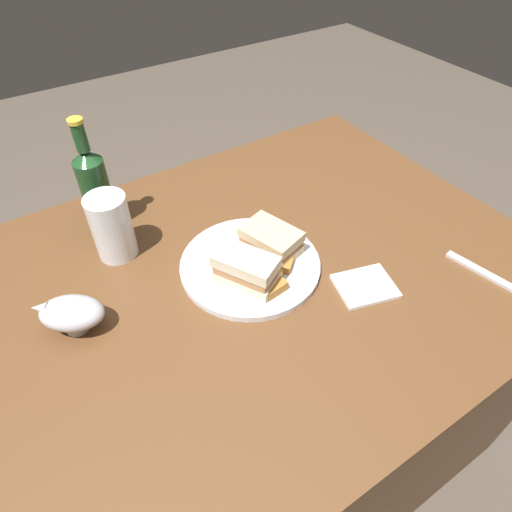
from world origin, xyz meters
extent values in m
plane|color=#4C4238|center=(0.00, 0.00, 0.00)|extent=(6.00, 6.00, 0.00)
cube|color=brown|center=(0.00, 0.00, 0.37)|extent=(1.13, 0.87, 0.73)
cylinder|color=white|center=(-0.02, 0.01, 0.74)|extent=(0.28, 0.28, 0.01)
cube|color=beige|center=(-0.06, -0.03, 0.76)|extent=(0.11, 0.13, 0.02)
cube|color=#B27A4C|center=(-0.06, -0.03, 0.78)|extent=(0.11, 0.13, 0.02)
cube|color=beige|center=(-0.06, -0.03, 0.80)|extent=(0.11, 0.13, 0.02)
cube|color=#CCB284|center=(0.03, 0.02, 0.76)|extent=(0.11, 0.13, 0.02)
cube|color=#B27A4C|center=(0.03, 0.02, 0.77)|extent=(0.10, 0.13, 0.01)
cube|color=#CCB284|center=(0.03, 0.02, 0.79)|extent=(0.11, 0.13, 0.02)
cube|color=gold|center=(0.02, -0.02, 0.76)|extent=(0.04, 0.04, 0.02)
cube|color=#B77F33|center=(-0.04, -0.06, 0.75)|extent=(0.05, 0.04, 0.02)
cube|color=#AD702D|center=(0.04, -0.04, 0.75)|extent=(0.05, 0.05, 0.02)
cube|color=gold|center=(-0.02, -0.06, 0.75)|extent=(0.05, 0.04, 0.02)
cube|color=#AD702D|center=(-0.02, -0.03, 0.76)|extent=(0.04, 0.06, 0.02)
cube|color=#AD702D|center=(-0.02, -0.08, 0.76)|extent=(0.05, 0.02, 0.02)
cylinder|color=white|center=(-0.23, 0.20, 0.80)|extent=(0.08, 0.08, 0.14)
cylinder|color=gold|center=(-0.23, 0.20, 0.76)|extent=(0.07, 0.07, 0.05)
cylinder|color=#B7B7BC|center=(-0.36, 0.05, 0.74)|extent=(0.04, 0.04, 0.02)
ellipsoid|color=#B7B7BC|center=(-0.36, 0.05, 0.77)|extent=(0.14, 0.13, 0.05)
ellipsoid|color=#381E0F|center=(-0.36, 0.05, 0.78)|extent=(0.11, 0.10, 0.02)
cone|color=#B7B7BC|center=(-0.41, 0.08, 0.78)|extent=(0.04, 0.04, 0.02)
cylinder|color=#19421E|center=(-0.22, 0.30, 0.81)|extent=(0.06, 0.06, 0.16)
cone|color=#19421E|center=(-0.22, 0.30, 0.91)|extent=(0.06, 0.06, 0.02)
cylinder|color=#19421E|center=(-0.22, 0.30, 0.95)|extent=(0.03, 0.03, 0.06)
cylinder|color=gold|center=(-0.22, 0.30, 0.98)|extent=(0.03, 0.03, 0.01)
cube|color=white|center=(0.14, -0.16, 0.74)|extent=(0.13, 0.12, 0.01)
cube|color=silver|center=(0.36, -0.27, 0.73)|extent=(0.05, 0.18, 0.01)
camera|label=1|loc=(-0.36, -0.53, 1.37)|focal=31.08mm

